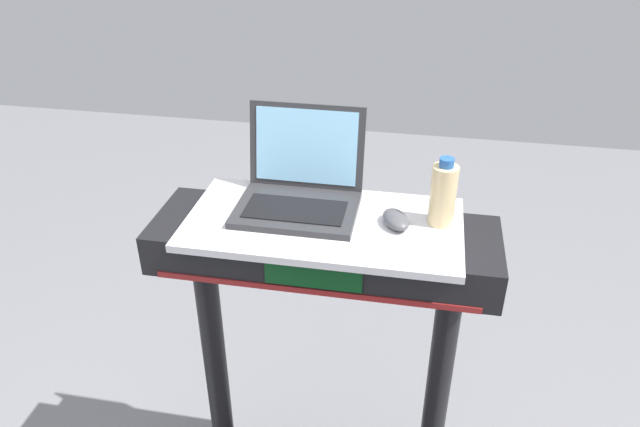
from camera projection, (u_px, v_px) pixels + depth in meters
desk_board at (324, 224)px, 1.54m from camera, size 0.70×0.37×0.02m
laptop at (300, 188)px, 1.59m from camera, size 0.31×0.27×0.24m
computer_mouse at (396, 219)px, 1.51m from camera, size 0.10×0.12×0.03m
water_bottle at (443, 194)px, 1.49m from camera, size 0.07×0.07×0.18m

